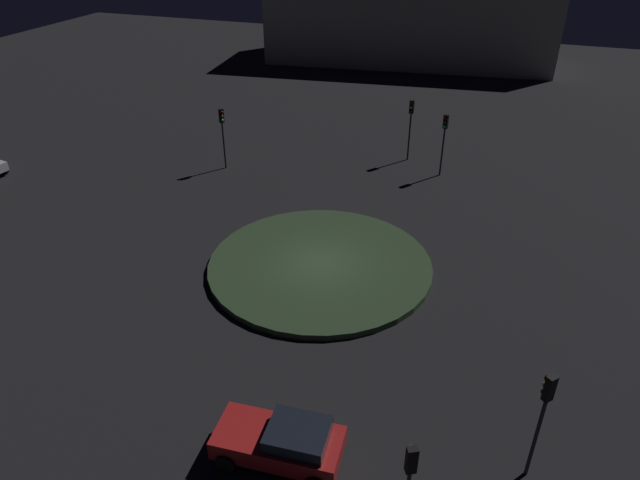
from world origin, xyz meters
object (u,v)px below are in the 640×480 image
at_px(traffic_light_southeast, 222,127).
at_px(traffic_light_south, 411,118).
at_px(store_building, 410,20).
at_px(traffic_light_northwest, 544,407).
at_px(car_red, 283,441).
at_px(traffic_light_south_near, 444,133).
at_px(traffic_light_northwest_near, 409,474).

bearing_deg(traffic_light_southeast, traffic_light_south, 68.83).
bearing_deg(store_building, traffic_light_northwest, 99.10).
height_order(traffic_light_southeast, store_building, store_building).
xyz_separation_m(car_red, traffic_light_south_near, (-1.33, -24.36, 2.16)).
height_order(traffic_light_south_near, store_building, store_building).
bearing_deg(store_building, traffic_light_northwest_near, 94.96).
xyz_separation_m(traffic_light_northwest, traffic_light_south_near, (6.31, -22.33, -0.07)).
xyz_separation_m(car_red, traffic_light_northwest_near, (-4.31, 1.26, 1.84)).
relative_size(traffic_light_south, store_building, 0.14).
distance_m(traffic_light_northwest, traffic_light_south_near, 23.21).
height_order(traffic_light_south, traffic_light_south_near, traffic_light_south).
distance_m(traffic_light_northwest, traffic_light_southeast, 27.69).
bearing_deg(traffic_light_south, traffic_light_south_near, 58.74).
bearing_deg(traffic_light_southeast, traffic_light_south_near, 57.62).
xyz_separation_m(traffic_light_northwest, store_building, (14.81, -52.49, 1.32)).
bearing_deg(traffic_light_south_near, car_red, 13.43).
height_order(traffic_light_northwest, store_building, store_building).
xyz_separation_m(car_red, store_building, (7.16, -54.52, 3.54)).
height_order(car_red, traffic_light_southeast, traffic_light_southeast).
distance_m(car_red, traffic_light_southeast, 24.45).
bearing_deg(traffic_light_south_near, traffic_light_northwest_near, 23.18).
bearing_deg(traffic_light_northwest, traffic_light_southeast, -0.71).
distance_m(traffic_light_south, traffic_light_south_near, 3.20).
height_order(traffic_light_south, store_building, store_building).
height_order(traffic_light_northwest, traffic_light_southeast, traffic_light_northwest).
xyz_separation_m(traffic_light_south, traffic_light_southeast, (11.51, 5.52, -0.09)).
height_order(car_red, store_building, store_building).
height_order(traffic_light_south, traffic_light_northwest, traffic_light_south).
distance_m(traffic_light_south_near, traffic_light_northwest_near, 25.80).
distance_m(traffic_light_south_near, store_building, 31.36).
bearing_deg(traffic_light_south, traffic_light_northwest, 25.23).
bearing_deg(traffic_light_south, traffic_light_southeast, -59.31).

